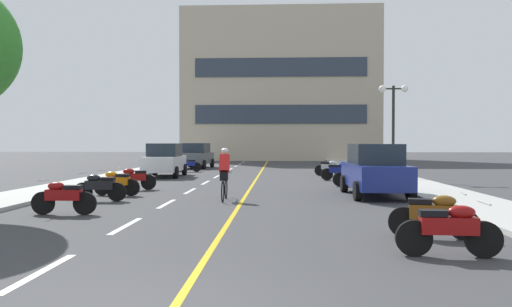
{
  "coord_description": "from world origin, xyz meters",
  "views": [
    {
      "loc": [
        1.44,
        -4.96,
        1.87
      ],
      "look_at": [
        0.47,
        15.58,
        1.41
      ],
      "focal_mm": 34.91,
      "sensor_mm": 36.0,
      "label": 1
    }
  ],
  "objects_px": {
    "motorcycle_9": "(188,164)",
    "parked_car_near": "(375,170)",
    "parked_car_mid": "(165,160)",
    "motorcycle_6": "(353,175)",
    "street_lamp_mid": "(393,109)",
    "motorcycle_1": "(434,214)",
    "motorcycle_8": "(330,168)",
    "parked_car_far": "(197,156)",
    "motorcycle_3": "(99,186)",
    "motorcycle_4": "(116,182)",
    "motorcycle_2": "(63,197)",
    "motorcycle_7": "(338,171)",
    "cyclist_rider": "(224,173)",
    "motorcycle_0": "(449,228)",
    "motorcycle_5": "(134,178)"
  },
  "relations": [
    {
      "from": "motorcycle_2",
      "to": "motorcycle_4",
      "type": "bearing_deg",
      "value": 91.78
    },
    {
      "from": "street_lamp_mid",
      "to": "parked_car_mid",
      "type": "bearing_deg",
      "value": 172.37
    },
    {
      "from": "parked_car_near",
      "to": "motorcycle_3",
      "type": "distance_m",
      "value": 9.25
    },
    {
      "from": "parked_car_far",
      "to": "cyclist_rider",
      "type": "bearing_deg",
      "value": -77.96
    },
    {
      "from": "motorcycle_9",
      "to": "parked_car_near",
      "type": "bearing_deg",
      "value": -56.58
    },
    {
      "from": "parked_car_near",
      "to": "motorcycle_1",
      "type": "distance_m",
      "value": 7.67
    },
    {
      "from": "street_lamp_mid",
      "to": "motorcycle_1",
      "type": "xyz_separation_m",
      "value": [
        -2.69,
        -15.45,
        -3.08
      ]
    },
    {
      "from": "motorcycle_5",
      "to": "motorcycle_8",
      "type": "bearing_deg",
      "value": 45.45
    },
    {
      "from": "parked_car_mid",
      "to": "motorcycle_6",
      "type": "bearing_deg",
      "value": -30.69
    },
    {
      "from": "motorcycle_0",
      "to": "motorcycle_6",
      "type": "distance_m",
      "value": 13.07
    },
    {
      "from": "motorcycle_0",
      "to": "parked_car_near",
      "type": "bearing_deg",
      "value": 86.62
    },
    {
      "from": "motorcycle_3",
      "to": "cyclist_rider",
      "type": "distance_m",
      "value": 3.99
    },
    {
      "from": "motorcycle_6",
      "to": "motorcycle_7",
      "type": "relative_size",
      "value": 1.0
    },
    {
      "from": "parked_car_far",
      "to": "motorcycle_5",
      "type": "distance_m",
      "value": 16.82
    },
    {
      "from": "motorcycle_3",
      "to": "motorcycle_4",
      "type": "relative_size",
      "value": 1.0
    },
    {
      "from": "parked_car_mid",
      "to": "motorcycle_6",
      "type": "xyz_separation_m",
      "value": [
        9.38,
        -5.57,
        -0.44
      ]
    },
    {
      "from": "motorcycle_1",
      "to": "motorcycle_3",
      "type": "height_order",
      "value": "same"
    },
    {
      "from": "parked_car_near",
      "to": "motorcycle_9",
      "type": "distance_m",
      "value": 16.63
    },
    {
      "from": "motorcycle_6",
      "to": "motorcycle_8",
      "type": "relative_size",
      "value": 1.04
    },
    {
      "from": "motorcycle_4",
      "to": "street_lamp_mid",
      "type": "bearing_deg",
      "value": 35.26
    },
    {
      "from": "motorcycle_1",
      "to": "motorcycle_8",
      "type": "bearing_deg",
      "value": 90.67
    },
    {
      "from": "motorcycle_1",
      "to": "motorcycle_6",
      "type": "height_order",
      "value": "same"
    },
    {
      "from": "motorcycle_2",
      "to": "motorcycle_8",
      "type": "relative_size",
      "value": 1.04
    },
    {
      "from": "motorcycle_1",
      "to": "cyclist_rider",
      "type": "relative_size",
      "value": 0.95
    },
    {
      "from": "motorcycle_9",
      "to": "motorcycle_5",
      "type": "bearing_deg",
      "value": -89.37
    },
    {
      "from": "parked_car_mid",
      "to": "cyclist_rider",
      "type": "xyz_separation_m",
      "value": [
        4.48,
        -10.83,
        -0.03
      ]
    },
    {
      "from": "motorcycle_0",
      "to": "motorcycle_4",
      "type": "distance_m",
      "value": 12.34
    },
    {
      "from": "motorcycle_3",
      "to": "motorcycle_7",
      "type": "bearing_deg",
      "value": 46.58
    },
    {
      "from": "motorcycle_3",
      "to": "motorcycle_5",
      "type": "height_order",
      "value": "same"
    },
    {
      "from": "motorcycle_1",
      "to": "motorcycle_2",
      "type": "xyz_separation_m",
      "value": [
        -8.59,
        2.77,
        0.0
      ]
    },
    {
      "from": "parked_car_far",
      "to": "motorcycle_4",
      "type": "distance_m",
      "value": 18.83
    },
    {
      "from": "street_lamp_mid",
      "to": "parked_car_far",
      "type": "bearing_deg",
      "value": 137.53
    },
    {
      "from": "parked_car_mid",
      "to": "motorcycle_2",
      "type": "xyz_separation_m",
      "value": [
        0.68,
        -14.28,
        -0.44
      ]
    },
    {
      "from": "street_lamp_mid",
      "to": "motorcycle_8",
      "type": "distance_m",
      "value": 4.95
    },
    {
      "from": "parked_car_mid",
      "to": "motorcycle_4",
      "type": "relative_size",
      "value": 2.5
    },
    {
      "from": "parked_car_mid",
      "to": "parked_car_near",
      "type": "bearing_deg",
      "value": -44.44
    },
    {
      "from": "motorcycle_4",
      "to": "parked_car_far",
      "type": "bearing_deg",
      "value": 90.97
    },
    {
      "from": "parked_car_near",
      "to": "street_lamp_mid",
      "type": "bearing_deg",
      "value": 73.02
    },
    {
      "from": "parked_car_far",
      "to": "motorcycle_0",
      "type": "relative_size",
      "value": 2.53
    },
    {
      "from": "motorcycle_0",
      "to": "motorcycle_9",
      "type": "relative_size",
      "value": 1.01
    },
    {
      "from": "motorcycle_3",
      "to": "motorcycle_5",
      "type": "xyz_separation_m",
      "value": [
        0.01,
        3.68,
        0.0
      ]
    },
    {
      "from": "parked_car_mid",
      "to": "motorcycle_5",
      "type": "xyz_separation_m",
      "value": [
        0.56,
        -7.66,
        -0.44
      ]
    },
    {
      "from": "street_lamp_mid",
      "to": "parked_car_near",
      "type": "height_order",
      "value": "street_lamp_mid"
    },
    {
      "from": "street_lamp_mid",
      "to": "parked_car_far",
      "type": "relative_size",
      "value": 1.07
    },
    {
      "from": "motorcycle_3",
      "to": "motorcycle_4",
      "type": "bearing_deg",
      "value": 90.41
    },
    {
      "from": "motorcycle_2",
      "to": "motorcycle_3",
      "type": "xyz_separation_m",
      "value": [
        -0.13,
        2.94,
        0.0
      ]
    },
    {
      "from": "motorcycle_2",
      "to": "motorcycle_6",
      "type": "height_order",
      "value": "same"
    },
    {
      "from": "motorcycle_8",
      "to": "parked_car_far",
      "type": "bearing_deg",
      "value": 137.25
    },
    {
      "from": "motorcycle_4",
      "to": "motorcycle_6",
      "type": "relative_size",
      "value": 1.0
    },
    {
      "from": "motorcycle_1",
      "to": "cyclist_rider",
      "type": "bearing_deg",
      "value": 127.57
    }
  ]
}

